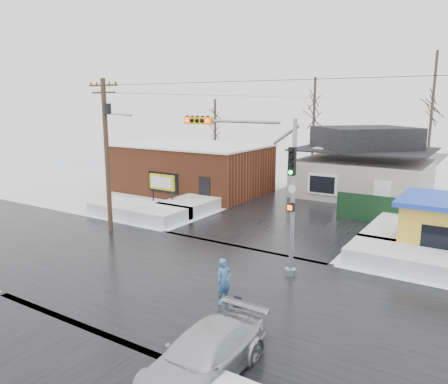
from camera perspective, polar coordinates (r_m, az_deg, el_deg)
The scene contains 20 objects.
ground at distance 19.81m, azimuth -5.86°, elevation -11.17°, with size 120.00×120.00×0.00m, color white.
road_ns at distance 19.81m, azimuth -5.86°, elevation -11.14°, with size 10.00×120.00×0.02m, color black.
road_ew at distance 19.81m, azimuth -5.86°, elevation -11.14°, with size 120.00×10.00×0.02m, color black.
snowbank_nw at distance 30.36m, azimuth -11.07°, elevation -2.42°, with size 7.00×3.00×0.80m, color white.
snowbank_ne at distance 22.60m, azimuth 24.76°, elevation -8.21°, with size 7.00×3.00×0.80m, color white.
snowbank_nside_w at distance 32.89m, azimuth -2.53°, elevation -1.12°, with size 3.00×8.00×0.80m, color white.
snowbank_nside_e at distance 27.60m, azimuth 22.12°, elevation -4.49°, with size 3.00×8.00×0.80m, color white.
traffic_signal at distance 19.68m, azimuth 4.84°, elevation 2.48°, with size 6.05×0.68×7.00m.
utility_pole at distance 26.39m, azimuth -15.00°, elevation 5.71°, with size 3.15×0.44×9.00m.
brick_building at distance 38.07m, azimuth -4.05°, elevation 3.18°, with size 12.20×8.20×4.12m.
marquee_sign at distance 31.85m, azimuth -8.10°, elevation 1.14°, with size 2.20×0.21×2.55m.
house at distance 37.80m, azimuth 17.76°, elevation 3.42°, with size 10.40×8.40×5.76m.
kiosk at distance 25.11m, azimuth 27.06°, elevation -3.95°, with size 4.60×4.60×2.88m.
fence at distance 29.47m, azimuth 21.96°, elevation -2.48°, with size 8.00×0.12×1.80m, color black.
tree_far_left at distance 43.12m, azimuth 11.74°, elevation 11.79°, with size 3.00×3.00×10.00m.
tree_far_mid at distance 42.65m, azimuth 25.83°, elevation 13.05°, with size 3.00×3.00×12.00m.
tree_far_west at distance 45.95m, azimuth -1.17°, elevation 10.02°, with size 3.00×3.00×8.00m.
pedestrian at distance 17.09m, azimuth -0.01°, elevation -11.64°, with size 0.66×0.43×1.81m, color #3B6AA5.
car at distance 13.07m, azimuth -2.57°, elevation -20.56°, with size 1.95×4.79×1.39m, color #B7B7BF.
shopping_bag at distance 17.24m, azimuth 1.78°, elevation -14.09°, with size 0.28×0.12×0.35m, color black.
Camera 1 is at (11.42, -14.26, 7.66)m, focal length 35.00 mm.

